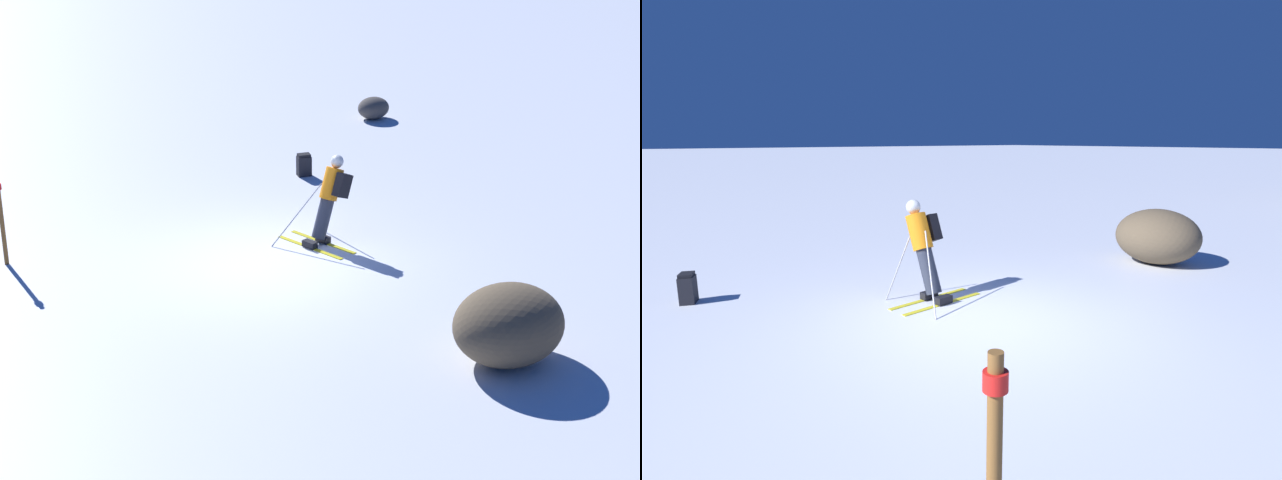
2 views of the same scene
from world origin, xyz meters
The scene contains 4 objects.
ground_plane centered at (0.00, 0.00, 0.00)m, with size 300.00×300.00×0.00m, color white.
skier centered at (-1.47, 0.00, 0.90)m, with size 1.41×1.63×1.67m.
spare_backpack centered at (-3.60, -3.15, 0.24)m, with size 0.36×0.32×0.50m.
exposed_boulder_1 centered at (-0.26, 5.17, 0.58)m, with size 1.79×1.52×1.16m, color brown.
Camera 2 is at (5.18, -4.57, 2.61)m, focal length 28.00 mm.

